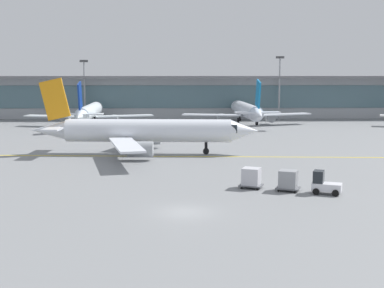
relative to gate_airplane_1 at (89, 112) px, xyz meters
name	(u,v)px	position (x,y,z in m)	size (l,w,h in m)	color
ground_plane	(185,212)	(18.10, -66.06, -2.71)	(400.00, 400.00, 0.00)	gray
taxiway_centreline_stripe	(148,156)	(13.59, -38.17, -2.70)	(110.00, 0.36, 0.01)	yellow
terminal_concourse	(181,96)	(18.10, 18.35, 2.21)	(180.29, 11.00, 9.60)	#9EA3A8
gate_airplane_1	(89,112)	(0.00, 0.00, 0.00)	(25.34, 27.18, 9.02)	white
gate_airplane_2	(246,111)	(31.21, 1.68, 0.10)	(26.21, 28.24, 9.35)	silver
taxiing_regional_jet	(145,131)	(13.20, -36.15, 0.31)	(30.41, 28.24, 10.07)	silver
baggage_tug	(324,184)	(30.82, -60.01, -1.81)	(2.93, 2.36, 2.10)	silver
cargo_dolly_lead	(288,180)	(27.76, -58.79, -1.65)	(2.54, 2.27, 1.94)	#595B60
cargo_dolly_trailing	(251,177)	(24.50, -57.48, -1.65)	(2.54, 2.27, 1.94)	#595B60
apron_light_mast_1	(85,87)	(-2.93, 12.29, 4.50)	(1.80, 0.36, 13.06)	gray
apron_light_mast_2	(279,85)	(39.65, 11.83, 4.91)	(1.80, 0.36, 13.87)	gray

